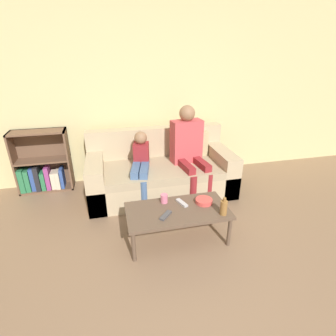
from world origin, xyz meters
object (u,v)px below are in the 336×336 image
coffee_table (178,212)px  person_adult (188,145)px  person_child (141,164)px  snack_bowl (204,201)px  bottle (224,207)px  couch (161,172)px  tv_remote_1 (166,215)px  cup_near (164,198)px  tv_remote_0 (182,203)px  bookshelf (42,168)px

coffee_table → person_adult: bearing=67.3°
person_child → snack_bowl: (0.57, -0.87, -0.13)m
person_adult → bottle: bearing=-97.5°
snack_bowl → bottle: bottle is taller
bottle → couch: bearing=106.5°
tv_remote_1 → coffee_table: bearing=73.1°
person_child → coffee_table: bearing=-62.4°
cup_near → tv_remote_0: cup_near is taller
coffee_table → tv_remote_0: size_ratio=6.04×
couch → person_child: 0.41m
couch → bookshelf: 1.71m
tv_remote_0 → snack_bowl: snack_bowl is taller
tv_remote_0 → bottle: bearing=-58.3°
coffee_table → tv_remote_1: (-0.15, -0.09, 0.05)m
tv_remote_0 → tv_remote_1: same height
couch → tv_remote_1: (-0.20, -1.18, 0.09)m
cup_near → snack_bowl: bearing=-14.7°
couch → bookshelf: bookshelf is taller
person_adult → snack_bowl: bearing=-104.3°
couch → cup_near: couch is taller
person_child → cup_near: size_ratio=9.45×
cup_near → tv_remote_0: size_ratio=0.54×
coffee_table → cup_near: (-0.10, 0.17, 0.08)m
person_adult → bottle: (0.00, -1.20, -0.25)m
tv_remote_1 → bottle: (0.57, -0.10, 0.07)m
couch → bottle: size_ratio=10.40×
bookshelf → person_child: size_ratio=0.98×
bookshelf → bottle: size_ratio=4.63×
tv_remote_0 → bottle: (0.35, -0.29, 0.07)m
person_adult → person_child: size_ratio=1.35×
person_adult → person_child: bearing=179.2°
coffee_table → tv_remote_1: tv_remote_1 is taller
tv_remote_1 → person_adult: bearing=104.8°
tv_remote_0 → couch: bearing=72.3°
bookshelf → couch: bearing=-14.9°
bottle → tv_remote_1: bearing=170.4°
person_adult → cup_near: size_ratio=12.76×
person_adult → tv_remote_0: 1.03m
person_adult → cup_near: person_adult is taller
person_child → tv_remote_0: bearing=-56.1°
coffee_table → person_child: person_child is taller
cup_near → person_adult: bearing=57.9°
coffee_table → person_adult: (0.42, 1.01, 0.37)m
coffee_table → snack_bowl: bearing=11.4°
person_child → snack_bowl: person_child is taller
tv_remote_1 → bookshelf: bearing=174.1°
coffee_table → person_child: bearing=105.2°
bookshelf → person_child: bearing=-24.0°
cup_near → tv_remote_1: bearing=-99.2°
person_adult → snack_bowl: (-0.11, -0.95, -0.31)m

